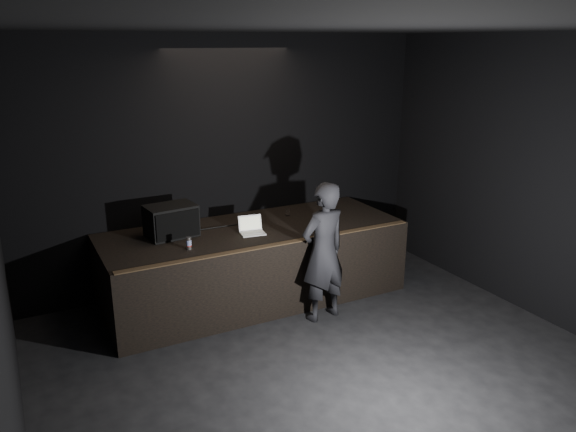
% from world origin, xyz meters
% --- Properties ---
extents(ground, '(7.00, 7.00, 0.00)m').
position_xyz_m(ground, '(0.00, 0.00, 0.00)').
color(ground, black).
rests_on(ground, ground).
extents(room_walls, '(6.10, 7.10, 3.52)m').
position_xyz_m(room_walls, '(0.00, 0.00, 2.02)').
color(room_walls, black).
rests_on(room_walls, ground).
extents(stage_riser, '(4.00, 1.50, 1.00)m').
position_xyz_m(stage_riser, '(0.00, 2.73, 0.50)').
color(stage_riser, black).
rests_on(stage_riser, ground).
extents(riser_lip, '(3.92, 0.10, 0.01)m').
position_xyz_m(riser_lip, '(0.00, 2.02, 1.01)').
color(riser_lip, brown).
rests_on(riser_lip, stage_riser).
extents(stage_monitor, '(0.65, 0.51, 0.41)m').
position_xyz_m(stage_monitor, '(-1.05, 2.93, 1.20)').
color(stage_monitor, black).
rests_on(stage_monitor, stage_riser).
extents(cable, '(0.88, 0.05, 0.02)m').
position_xyz_m(cable, '(-0.30, 2.96, 1.01)').
color(cable, black).
rests_on(cable, stage_riser).
extents(laptop, '(0.35, 0.32, 0.21)m').
position_xyz_m(laptop, '(-0.09, 2.58, 1.06)').
color(laptop, silver).
rests_on(laptop, stage_riser).
extents(beer_can, '(0.06, 0.06, 0.15)m').
position_xyz_m(beer_can, '(-1.00, 2.37, 1.08)').
color(beer_can, silver).
rests_on(beer_can, stage_riser).
extents(plastic_cup, '(0.07, 0.07, 0.09)m').
position_xyz_m(plastic_cup, '(0.67, 3.02, 1.04)').
color(plastic_cup, white).
rests_on(plastic_cup, stage_riser).
extents(wii_remote, '(0.12, 0.13, 0.03)m').
position_xyz_m(wii_remote, '(0.90, 2.22, 1.01)').
color(wii_remote, white).
rests_on(wii_remote, stage_riser).
extents(person, '(0.71, 0.53, 1.78)m').
position_xyz_m(person, '(0.53, 1.78, 0.89)').
color(person, black).
rests_on(person, ground).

